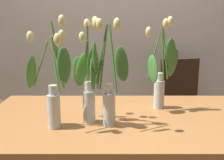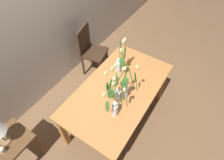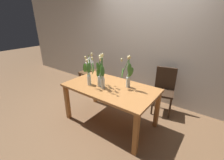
% 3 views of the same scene
% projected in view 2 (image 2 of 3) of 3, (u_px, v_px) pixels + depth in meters
% --- Properties ---
extents(ground_plane, '(18.00, 18.00, 0.00)m').
position_uv_depth(ground_plane, '(117.00, 117.00, 2.98)').
color(ground_plane, brown).
extents(room_wall_rear, '(9.00, 0.10, 2.70)m').
position_uv_depth(room_wall_rear, '(32.00, 16.00, 2.43)').
color(room_wall_rear, beige).
rests_on(room_wall_rear, ground).
extents(dining_table, '(1.60, 0.90, 0.74)m').
position_uv_depth(dining_table, '(118.00, 93.00, 2.48)').
color(dining_table, '#B7753D').
rests_on(dining_table, ground).
extents(tulip_vase_0, '(0.14, 0.18, 0.56)m').
position_uv_depth(tulip_vase_0, '(115.00, 92.00, 2.16)').
color(tulip_vase_0, silver).
rests_on(tulip_vase_0, dining_table).
extents(tulip_vase_1, '(0.25, 0.22, 0.58)m').
position_uv_depth(tulip_vase_1, '(114.00, 103.00, 2.01)').
color(tulip_vase_1, silver).
rests_on(tulip_vase_1, dining_table).
extents(tulip_vase_2, '(0.23, 0.23, 0.58)m').
position_uv_depth(tulip_vase_2, '(125.00, 85.00, 2.14)').
color(tulip_vase_2, silver).
rests_on(tulip_vase_2, dining_table).
extents(tulip_vase_3, '(0.23, 0.18, 0.58)m').
position_uv_depth(tulip_vase_3, '(120.00, 61.00, 2.45)').
color(tulip_vase_3, silver).
rests_on(tulip_vase_3, dining_table).
extents(dining_chair, '(0.48, 0.48, 0.93)m').
position_uv_depth(dining_chair, '(90.00, 49.00, 3.28)').
color(dining_chair, '#382619').
rests_on(dining_chair, ground).
extents(side_table, '(0.44, 0.44, 0.55)m').
position_uv_depth(side_table, '(13.00, 144.00, 2.25)').
color(side_table, brown).
rests_on(side_table, ground).
extents(pillar_candle, '(0.06, 0.06, 0.07)m').
position_uv_depth(pillar_candle, '(2.00, 150.00, 2.04)').
color(pillar_candle, beige).
rests_on(pillar_candle, side_table).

